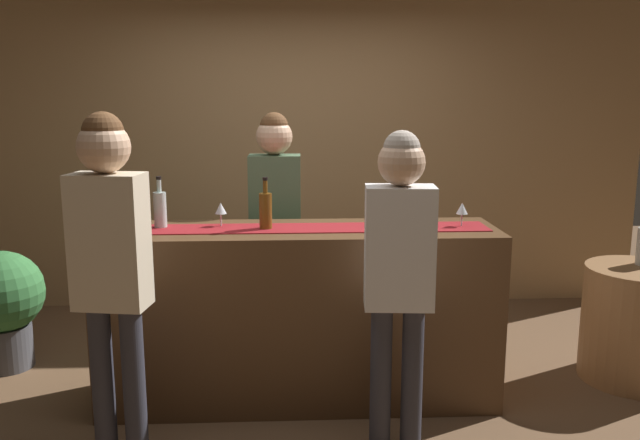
# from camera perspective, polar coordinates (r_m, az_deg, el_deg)

# --- Properties ---
(ground_plane) EXTENTS (10.00, 10.00, 0.00)m
(ground_plane) POSITION_cam_1_polar(r_m,az_deg,el_deg) (4.16, -1.76, -15.06)
(ground_plane) COLOR brown
(back_wall) EXTENTS (6.00, 0.12, 2.90)m
(back_wall) POSITION_cam_1_polar(r_m,az_deg,el_deg) (5.65, -2.21, 7.17)
(back_wall) COLOR tan
(back_wall) RESTS_ON ground
(bar_counter) EXTENTS (2.32, 0.60, 1.05)m
(bar_counter) POSITION_cam_1_polar(r_m,az_deg,el_deg) (3.95, -1.81, -8.22)
(bar_counter) COLOR #543821
(bar_counter) RESTS_ON ground
(counter_runner_cloth) EXTENTS (2.20, 0.28, 0.01)m
(counter_runner_cloth) POSITION_cam_1_polar(r_m,az_deg,el_deg) (3.81, -1.86, -0.71)
(counter_runner_cloth) COLOR maroon
(counter_runner_cloth) RESTS_ON bar_counter
(wine_bottle_clear) EXTENTS (0.07, 0.07, 0.30)m
(wine_bottle_clear) POSITION_cam_1_polar(r_m,az_deg,el_deg) (3.92, -13.71, 0.95)
(wine_bottle_clear) COLOR #B2C6C1
(wine_bottle_clear) RESTS_ON bar_counter
(wine_bottle_amber) EXTENTS (0.07, 0.07, 0.30)m
(wine_bottle_amber) POSITION_cam_1_polar(r_m,az_deg,el_deg) (3.79, -4.74, 0.88)
(wine_bottle_amber) COLOR brown
(wine_bottle_amber) RESTS_ON bar_counter
(wine_bottle_green) EXTENTS (0.07, 0.07, 0.30)m
(wine_bottle_green) POSITION_cam_1_polar(r_m,az_deg,el_deg) (3.87, -17.12, 0.63)
(wine_bottle_green) COLOR #194723
(wine_bottle_green) RESTS_ON bar_counter
(wine_glass_near_customer) EXTENTS (0.07, 0.07, 0.14)m
(wine_glass_near_customer) POSITION_cam_1_polar(r_m,az_deg,el_deg) (3.93, 12.21, 0.92)
(wine_glass_near_customer) COLOR silver
(wine_glass_near_customer) RESTS_ON bar_counter
(wine_glass_mid_counter) EXTENTS (0.07, 0.07, 0.14)m
(wine_glass_mid_counter) POSITION_cam_1_polar(r_m,az_deg,el_deg) (3.89, -8.61, 0.94)
(wine_glass_mid_counter) COLOR silver
(wine_glass_mid_counter) RESTS_ON bar_counter
(bartender) EXTENTS (0.34, 0.24, 1.70)m
(bartender) POSITION_cam_1_polar(r_m,az_deg,el_deg) (4.38, -3.91, 0.82)
(bartender) COLOR #26262B
(bartender) RESTS_ON ground
(customer_sipping) EXTENTS (0.35, 0.23, 1.65)m
(customer_sipping) POSITION_cam_1_polar(r_m,az_deg,el_deg) (3.28, 6.88, -3.42)
(customer_sipping) COLOR #33333D
(customer_sipping) RESTS_ON ground
(customer_browsing) EXTENTS (0.37, 0.25, 1.74)m
(customer_browsing) POSITION_cam_1_polar(r_m,az_deg,el_deg) (3.27, -17.74, -2.65)
(customer_browsing) COLOR #33333D
(customer_browsing) RESTS_ON ground
(round_side_table) EXTENTS (0.68, 0.68, 0.74)m
(round_side_table) POSITION_cam_1_polar(r_m,az_deg,el_deg) (4.72, 25.80, -8.12)
(round_side_table) COLOR #996B42
(round_side_table) RESTS_ON ground
(potted_plant_tall) EXTENTS (0.55, 0.55, 0.80)m
(potted_plant_tall) POSITION_cam_1_polar(r_m,az_deg,el_deg) (4.87, -25.84, -6.37)
(potted_plant_tall) COLOR #4C4C51
(potted_plant_tall) RESTS_ON ground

